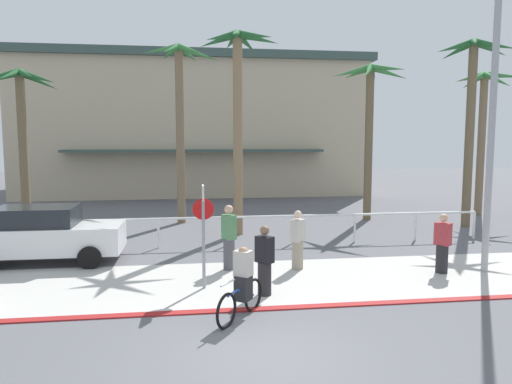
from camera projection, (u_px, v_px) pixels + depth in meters
ground_plane at (223, 237)px, 17.90m from camera, size 80.00×80.00×0.00m
sidewalk_strip at (239, 282)px, 12.19m from camera, size 44.00×4.00×0.02m
curb_paint at (248, 309)px, 10.22m from camera, size 44.00×0.24×0.03m
building_backdrop at (194, 127)px, 34.91m from camera, size 22.92×13.21×9.16m
rail_fence at (226, 222)px, 16.34m from camera, size 18.48×0.08×1.04m
stop_sign_bike_lane at (203, 221)px, 11.52m from camera, size 0.52×0.56×2.56m
streetlight_curb at (498, 116)px, 12.51m from camera, size 0.24×2.54×7.50m
palm_tree_2 at (21, 109)px, 19.70m from camera, size 3.03×3.09×6.57m
palm_tree_3 at (181, 95)px, 20.47m from camera, size 3.23×3.11×7.75m
palm_tree_4 at (238, 86)px, 17.84m from camera, size 3.09×2.86×7.72m
palm_tree_5 at (370, 106)px, 21.33m from camera, size 3.56×3.09×7.02m
palm_tree_6 at (472, 94)px, 19.50m from camera, size 3.15×2.98×7.77m
palm_tree_7 at (484, 109)px, 22.76m from camera, size 2.88×3.08×6.90m
car_white_1 at (44, 234)px, 14.08m from camera, size 4.40×2.02×1.69m
cyclist_blue_0 at (242, 284)px, 9.75m from camera, size 1.12×1.51×1.50m
pedestrian_0 at (298, 242)px, 13.36m from camera, size 0.47×0.47×1.68m
pedestrian_1 at (265, 264)px, 11.10m from camera, size 0.45×0.47×1.67m
pedestrian_2 at (442, 246)px, 12.97m from camera, size 0.44×0.48×1.65m
pedestrian_3 at (229, 240)px, 13.29m from camera, size 0.44×0.48×1.85m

